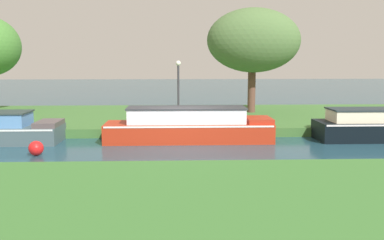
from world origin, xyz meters
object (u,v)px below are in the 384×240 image
object	(u,v)px
willow_tree_centre	(254,41)
slate_narrowboat	(1,129)
mooring_post_far	(374,118)
black_cruiser	(378,126)
mooring_post_near	(342,117)
channel_buoy	(36,148)
lamp_post	(178,84)
red_barge	(189,126)

from	to	relation	value
willow_tree_centre	slate_narrowboat	bearing A→B (deg)	-151.43
slate_narrowboat	mooring_post_far	distance (m)	16.47
black_cruiser	mooring_post_far	world-z (taller)	black_cruiser
slate_narrowboat	mooring_post_near	size ratio (longest dim) A/B	6.53
willow_tree_centre	channel_buoy	world-z (taller)	willow_tree_centre
lamp_post	willow_tree_centre	bearing A→B (deg)	42.23
black_cruiser	willow_tree_centre	bearing A→B (deg)	124.03
black_cruiser	lamp_post	xyz separation A→B (m)	(-8.49, 2.46, 1.66)
mooring_post_near	mooring_post_far	bearing A→B (deg)	0.00
black_cruiser	willow_tree_centre	distance (m)	8.53
mooring_post_near	channel_buoy	world-z (taller)	mooring_post_near
mooring_post_near	black_cruiser	bearing A→B (deg)	-59.54
lamp_post	mooring_post_near	size ratio (longest dim) A/B	4.08
lamp_post	channel_buoy	distance (m)	7.44
mooring_post_near	channel_buoy	bearing A→B (deg)	-162.01
lamp_post	mooring_post_far	size ratio (longest dim) A/B	4.75
slate_narrowboat	mooring_post_near	xyz separation A→B (m)	(14.89, 1.60, 0.21)
lamp_post	mooring_post_far	world-z (taller)	lamp_post
willow_tree_centre	channel_buoy	distance (m)	13.55
red_barge	slate_narrowboat	world-z (taller)	red_barge
lamp_post	black_cruiser	bearing A→B (deg)	-16.15
mooring_post_near	mooring_post_far	xyz separation A→B (m)	(1.50, 0.00, -0.05)
black_cruiser	mooring_post_near	xyz separation A→B (m)	(-0.94, 1.60, 0.16)
lamp_post	mooring_post_near	world-z (taller)	lamp_post
black_cruiser	mooring_post_near	distance (m)	1.86
red_barge	mooring_post_far	bearing A→B (deg)	10.49
mooring_post_far	lamp_post	bearing A→B (deg)	174.55
slate_narrowboat	red_barge	bearing A→B (deg)	0.00
willow_tree_centre	lamp_post	bearing A→B (deg)	-137.77
slate_narrowboat	willow_tree_centre	bearing A→B (deg)	28.57
lamp_post	channel_buoy	xyz separation A→B (m)	(-5.14, -4.99, -2.00)
slate_narrowboat	black_cruiser	bearing A→B (deg)	-0.00
red_barge	mooring_post_near	size ratio (longest dim) A/B	9.58
black_cruiser	channel_buoy	size ratio (longest dim) A/B	9.98
mooring_post_far	willow_tree_centre	bearing A→B (deg)	135.67
slate_narrowboat	mooring_post_far	world-z (taller)	slate_narrowboat
slate_narrowboat	black_cruiser	size ratio (longest dim) A/B	0.90
slate_narrowboat	mooring_post_near	distance (m)	14.98
black_cruiser	red_barge	bearing A→B (deg)	180.00
willow_tree_centre	mooring_post_near	size ratio (longest dim) A/B	8.07
black_cruiser	lamp_post	world-z (taller)	lamp_post
red_barge	mooring_post_far	world-z (taller)	red_barge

